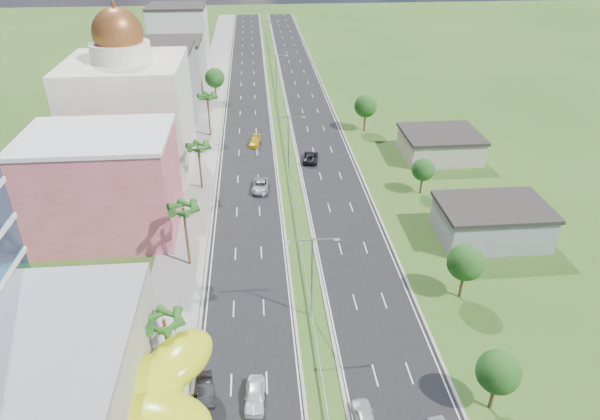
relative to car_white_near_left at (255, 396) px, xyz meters
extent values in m
plane|color=#2D5119|center=(6.89, 2.32, -0.87)|extent=(500.00, 500.00, 0.00)
cube|color=black|center=(-0.61, 92.32, -0.85)|extent=(11.00, 260.00, 0.04)
cube|color=black|center=(14.39, 92.32, -0.85)|extent=(11.00, 260.00, 0.04)
cube|color=gray|center=(-10.11, 92.32, -0.81)|extent=(7.00, 260.00, 0.12)
cube|color=gray|center=(6.89, 74.32, -0.25)|extent=(0.08, 216.00, 0.28)
cube|color=gray|center=(6.89, 176.32, -0.52)|extent=(0.10, 0.12, 0.70)
cylinder|color=gray|center=(6.89, 12.32, 4.63)|extent=(0.20, 0.20, 11.00)
cube|color=gray|center=(5.45, 12.32, 9.93)|extent=(2.88, 0.12, 0.12)
cube|color=gray|center=(8.33, 12.32, 9.93)|extent=(2.88, 0.12, 0.12)
cube|color=silver|center=(4.17, 12.32, 9.83)|extent=(0.60, 0.25, 0.18)
cube|color=silver|center=(9.61, 12.32, 9.83)|extent=(0.60, 0.25, 0.18)
cylinder|color=gray|center=(6.89, 52.32, 4.63)|extent=(0.20, 0.20, 11.00)
cube|color=gray|center=(5.45, 52.32, 9.93)|extent=(2.88, 0.12, 0.12)
cube|color=gray|center=(8.33, 52.32, 9.93)|extent=(2.88, 0.12, 0.12)
cube|color=silver|center=(4.17, 52.32, 9.83)|extent=(0.60, 0.25, 0.18)
cube|color=silver|center=(9.61, 52.32, 9.83)|extent=(0.60, 0.25, 0.18)
cylinder|color=gray|center=(6.89, 97.32, 4.63)|extent=(0.20, 0.20, 11.00)
cube|color=gray|center=(5.45, 97.32, 9.93)|extent=(2.88, 0.12, 0.12)
cube|color=gray|center=(8.33, 97.32, 9.93)|extent=(2.88, 0.12, 0.12)
cube|color=silver|center=(4.17, 97.32, 9.83)|extent=(0.60, 0.25, 0.18)
cube|color=silver|center=(9.61, 97.32, 9.83)|extent=(0.60, 0.25, 0.18)
cylinder|color=gray|center=(6.89, 142.32, 4.63)|extent=(0.20, 0.20, 11.00)
cube|color=gray|center=(5.45, 142.32, 9.93)|extent=(2.88, 0.12, 0.12)
cube|color=gray|center=(8.33, 142.32, 9.93)|extent=(2.88, 0.12, 0.12)
cube|color=silver|center=(4.17, 142.32, 9.83)|extent=(0.60, 0.25, 0.18)
cube|color=silver|center=(9.61, 142.32, 9.83)|extent=(0.60, 0.25, 0.18)
cylinder|color=gray|center=(-17.11, 0.32, 1.13)|extent=(0.50, 0.50, 4.00)
cylinder|color=gray|center=(-8.11, 0.32, 1.13)|extent=(0.50, 0.50, 4.00)
cube|color=#BC4D52|center=(-21.11, 34.32, 6.63)|extent=(20.00, 15.00, 15.00)
cube|color=beige|center=(-21.11, 57.32, 9.13)|extent=(20.00, 20.00, 20.00)
cylinder|color=beige|center=(-21.11, 57.32, 20.63)|extent=(10.00, 10.00, 3.00)
sphere|color=brown|center=(-21.11, 57.32, 23.63)|extent=(8.40, 8.40, 8.40)
cube|color=gray|center=(-20.11, 82.32, 7.13)|extent=(16.00, 15.00, 16.00)
cube|color=#B2AA93|center=(-20.11, 104.32, 5.63)|extent=(16.00, 15.00, 13.00)
cube|color=silver|center=(-20.11, 127.32, 8.13)|extent=(16.00, 15.00, 18.00)
cube|color=gray|center=(34.89, 27.32, 1.63)|extent=(15.00, 10.00, 5.00)
cube|color=#B2AA93|center=(36.89, 57.32, 1.33)|extent=(14.00, 12.00, 4.40)
cylinder|color=#47301C|center=(-8.61, 4.32, 2.88)|extent=(0.36, 0.36, 7.50)
cylinder|color=#47301C|center=(-8.61, 24.32, 3.63)|extent=(0.36, 0.36, 9.00)
cylinder|color=#47301C|center=(-8.61, 47.32, 3.13)|extent=(0.36, 0.36, 8.00)
cylinder|color=#47301C|center=(-8.61, 72.32, 3.53)|extent=(0.36, 0.36, 8.80)
cylinder|color=#47301C|center=(-8.61, 97.32, 1.58)|extent=(0.40, 0.40, 4.90)
sphere|color=#24571B|center=(-8.61, 97.32, 4.73)|extent=(4.90, 4.90, 4.90)
cylinder|color=#47301C|center=(22.89, -2.68, 1.23)|extent=(0.40, 0.40, 4.20)
sphere|color=#24571B|center=(22.89, -2.68, 3.93)|extent=(4.20, 4.20, 4.20)
cylinder|color=#47301C|center=(25.89, 14.32, 1.40)|extent=(0.40, 0.40, 4.55)
sphere|color=#24571B|center=(25.89, 14.32, 4.33)|extent=(4.55, 4.55, 4.55)
cylinder|color=#47301C|center=(28.89, 42.32, 1.05)|extent=(0.40, 0.40, 3.85)
sphere|color=#24571B|center=(28.89, 42.32, 3.53)|extent=(3.85, 3.85, 3.85)
cylinder|color=#47301C|center=(24.89, 72.32, 1.58)|extent=(0.40, 0.40, 4.90)
sphere|color=#24571B|center=(24.89, 72.32, 4.73)|extent=(4.90, 4.90, 4.90)
imported|color=white|center=(0.00, 0.00, 0.00)|extent=(2.28, 4.99, 1.66)
imported|color=black|center=(-4.91, 1.32, -0.09)|extent=(2.18, 4.66, 1.48)
imported|color=#93969A|center=(1.56, 45.67, -0.02)|extent=(3.22, 6.04, 1.61)
imported|color=gold|center=(0.88, 66.20, -0.09)|extent=(2.81, 5.37, 1.48)
imported|color=silver|center=(10.27, -3.48, -0.02)|extent=(2.16, 4.84, 1.62)
imported|color=black|center=(11.42, 57.19, -0.02)|extent=(3.60, 6.18, 1.62)
imported|color=black|center=(-5.41, 2.74, -0.19)|extent=(0.75, 2.04, 1.28)
camera|label=1|loc=(1.25, -36.97, 41.76)|focal=32.00mm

